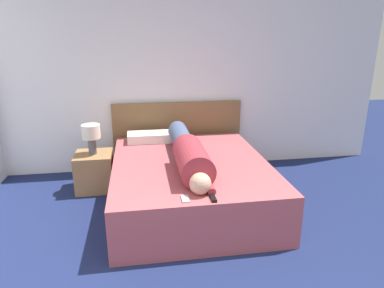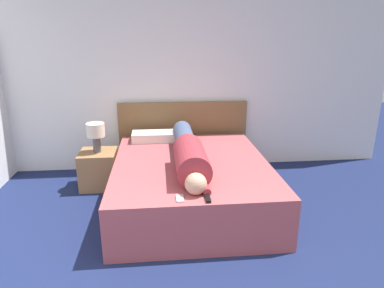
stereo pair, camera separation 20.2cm
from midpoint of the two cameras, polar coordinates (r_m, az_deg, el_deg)
The scene contains 9 objects.
wall_back at distance 4.78m, azimuth -3.83°, elevation 11.15°, with size 5.92×0.06×2.60m.
bed at distance 3.88m, azimuth -1.86°, elevation -6.46°, with size 1.68×2.06×0.51m.
headboard at distance 4.88m, azimuth -3.60°, elevation 1.43°, with size 1.80×0.04×0.96m.
nightstand at distance 4.45m, azimuth -17.17°, elevation -4.37°, with size 0.44×0.45×0.46m.
table_lamp at distance 4.30m, azimuth -17.75°, elevation 1.56°, with size 0.22×0.22×0.37m.
person_lying at distance 3.64m, azimuth -2.22°, elevation -1.41°, with size 0.32×1.80×0.32m.
pillow_near_headboard at distance 4.51m, azimuth -8.39°, elevation 1.13°, with size 0.56×0.29×0.12m.
tv_remote at distance 2.95m, azimuth 1.53°, elevation -8.95°, with size 0.04×0.15×0.02m.
cell_phone at distance 2.95m, azimuth -3.14°, elevation -9.14°, with size 0.06×0.13×0.01m.
Camera 1 is at (-0.54, -1.03, 1.86)m, focal length 32.00 mm.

